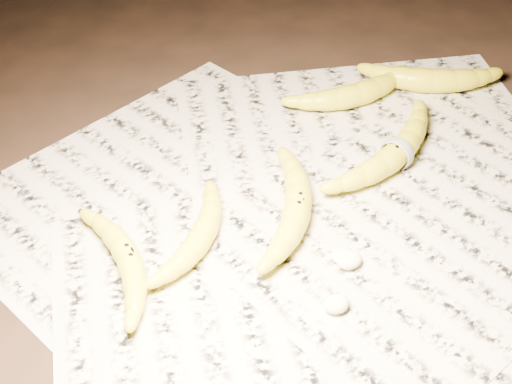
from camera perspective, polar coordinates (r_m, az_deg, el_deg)
name	(u,v)px	position (r m, az deg, el deg)	size (l,w,h in m)	color
ground	(271,224)	(0.96, 1.23, -2.55)	(3.00, 3.00, 0.00)	black
newspaper_patch	(285,210)	(0.97, 2.37, -1.42)	(0.90, 0.70, 0.01)	beige
banana_left_a	(128,257)	(0.90, -10.21, -5.14)	(0.19, 0.05, 0.03)	yellow
banana_left_b	(202,234)	(0.91, -4.37, -3.38)	(0.17, 0.05, 0.03)	yellow
banana_center	(298,206)	(0.95, 3.36, -1.10)	(0.21, 0.06, 0.04)	yellow
banana_taped	(397,151)	(1.05, 11.25, 3.20)	(0.24, 0.06, 0.04)	yellow
banana_upper_a	(356,93)	(1.17, 8.04, 7.87)	(0.20, 0.06, 0.04)	yellow
banana_upper_b	(432,79)	(1.22, 13.89, 8.79)	(0.20, 0.07, 0.04)	yellow
measuring_tape	(397,151)	(1.05, 11.25, 3.20)	(0.05, 0.05, 0.00)	white
flesh_chunk_a	(336,302)	(0.85, 6.46, -8.73)	(0.03, 0.03, 0.02)	beige
flesh_chunk_b	(349,257)	(0.90, 7.47, -5.22)	(0.03, 0.03, 0.02)	beige
flesh_chunk_c	(343,253)	(0.90, 6.97, -4.89)	(0.03, 0.02, 0.02)	beige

